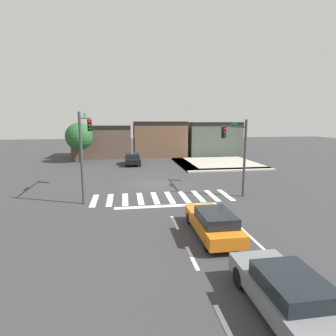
% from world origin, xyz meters
% --- Properties ---
extents(ground_plane, '(120.00, 120.00, 0.00)m').
position_xyz_m(ground_plane, '(0.00, 0.00, 0.00)').
color(ground_plane, '#353538').
extents(crosswalk_near, '(10.06, 3.13, 0.01)m').
position_xyz_m(crosswalk_near, '(0.00, -4.50, 0.00)').
color(crosswalk_near, silver).
rests_on(crosswalk_near, ground_plane).
extents(lane_markings, '(6.80, 24.25, 0.01)m').
position_xyz_m(lane_markings, '(1.06, -12.74, 0.00)').
color(lane_markings, white).
rests_on(lane_markings, ground_plane).
extents(bike_detector_marking, '(1.13, 1.13, 0.01)m').
position_xyz_m(bike_detector_marking, '(2.10, -8.86, 0.00)').
color(bike_detector_marking, yellow).
rests_on(bike_detector_marking, ground_plane).
extents(curb_corner_northeast, '(10.00, 10.60, 0.15)m').
position_xyz_m(curb_corner_northeast, '(8.49, 9.42, 0.07)').
color(curb_corner_northeast, '#B2AA9E').
rests_on(curb_corner_northeast, ground_plane).
extents(storefront_row, '(25.17, 6.95, 5.30)m').
position_xyz_m(storefront_row, '(2.88, 19.16, 2.55)').
color(storefront_row, brown).
rests_on(storefront_row, ground_plane).
extents(traffic_signal_southwest, '(0.32, 5.85, 6.11)m').
position_xyz_m(traffic_signal_southwest, '(-5.44, -2.89, 4.28)').
color(traffic_signal_southwest, '#383A3D').
rests_on(traffic_signal_southwest, ground_plane).
extents(traffic_signal_southeast, '(0.32, 5.02, 5.61)m').
position_xyz_m(traffic_signal_southeast, '(5.93, -3.09, 3.82)').
color(traffic_signal_southeast, '#383A3D').
rests_on(traffic_signal_southeast, ground_plane).
extents(car_gray, '(1.79, 4.73, 1.36)m').
position_xyz_m(car_gray, '(1.89, -17.37, 0.71)').
color(car_gray, slate).
rests_on(car_gray, ground_plane).
extents(car_orange, '(1.71, 4.77, 1.35)m').
position_xyz_m(car_orange, '(1.53, -11.52, 0.69)').
color(car_orange, orange).
rests_on(car_orange, ground_plane).
extents(car_black, '(1.85, 4.29, 1.41)m').
position_xyz_m(car_black, '(-1.69, 10.87, 0.73)').
color(car_black, black).
rests_on(car_black, ground_plane).
extents(roadside_tree, '(3.52, 3.52, 5.16)m').
position_xyz_m(roadside_tree, '(-8.50, 14.00, 3.38)').
color(roadside_tree, '#4C3823').
rests_on(roadside_tree, ground_plane).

